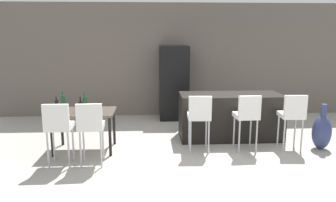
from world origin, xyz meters
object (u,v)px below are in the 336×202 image
at_px(wine_glass_middle, 76,106).
at_px(dining_table, 84,116).
at_px(dining_chair_near, 58,125).
at_px(dining_chair_far, 91,124).
at_px(floor_vase, 322,131).
at_px(bar_chair_right, 293,113).
at_px(wine_bottle_left, 63,102).
at_px(bar_chair_middle, 247,114).
at_px(wine_bottle_inner, 85,102).
at_px(wine_bottle_end, 57,106).
at_px(refrigerator, 174,83).
at_px(kitchen_island, 230,116).
at_px(bar_chair_left, 199,115).
at_px(wine_bottle_near, 81,108).

bearing_deg(wine_glass_middle, dining_table, 45.46).
relative_size(dining_chair_near, dining_chair_far, 1.00).
xyz_separation_m(dining_table, floor_vase, (4.38, -0.17, -0.32)).
height_order(bar_chair_right, dining_chair_far, same).
height_order(dining_chair_far, wine_bottle_left, wine_bottle_left).
bearing_deg(bar_chair_right, bar_chair_middle, -180.00).
bearing_deg(wine_bottle_inner, wine_glass_middle, -104.52).
bearing_deg(wine_bottle_end, dining_table, 5.92).
bearing_deg(bar_chair_right, dining_chair_far, -171.25).
distance_m(wine_bottle_end, refrigerator, 3.24).
bearing_deg(dining_chair_far, dining_table, 108.88).
xyz_separation_m(bar_chair_right, wine_bottle_end, (-4.24, 0.15, 0.15)).
xyz_separation_m(wine_bottle_inner, wine_bottle_end, (-0.44, -0.27, -0.00)).
bearing_deg(dining_table, dining_chair_far, -71.12).
xyz_separation_m(bar_chair_middle, floor_vase, (1.43, 0.03, -0.36)).
xyz_separation_m(dining_chair_near, floor_vase, (4.63, 0.58, -0.36)).
bearing_deg(kitchen_island, dining_chair_near, -156.62).
relative_size(wine_bottle_left, wine_bottle_inner, 1.09).
xyz_separation_m(wine_bottle_left, wine_bottle_inner, (0.39, 0.03, -0.01)).
xyz_separation_m(wine_glass_middle, refrigerator, (1.90, 2.37, 0.06)).
distance_m(bar_chair_middle, bar_chair_right, 0.83).
distance_m(bar_chair_left, wine_bottle_left, 2.52).
height_order(bar_chair_left, wine_bottle_end, bar_chair_left).
xyz_separation_m(kitchen_island, wine_bottle_end, (-3.29, -0.64, 0.39)).
relative_size(dining_chair_far, wine_bottle_left, 3.26).
height_order(bar_chair_left, bar_chair_middle, same).
distance_m(bar_chair_left, dining_table, 2.09).
bearing_deg(dining_table, bar_chair_left, -5.51).
xyz_separation_m(dining_chair_far, wine_bottle_near, (-0.24, 0.45, 0.17)).
relative_size(bar_chair_left, dining_chair_far, 1.00).
bearing_deg(bar_chair_left, kitchen_island, 46.28).
xyz_separation_m(dining_table, wine_bottle_inner, (-0.02, 0.22, 0.20)).
bearing_deg(wine_glass_middle, dining_chair_near, -103.09).
height_order(wine_bottle_left, wine_bottle_end, wine_bottle_left).
bearing_deg(kitchen_island, bar_chair_right, -40.00).
relative_size(bar_chair_middle, refrigerator, 0.57).
xyz_separation_m(dining_chair_near, wine_bottle_near, (0.27, 0.45, 0.17)).
xyz_separation_m(bar_chair_right, wine_bottle_left, (-4.19, 0.39, 0.17)).
relative_size(bar_chair_middle, wine_bottle_end, 3.79).
bearing_deg(floor_vase, dining_chair_near, -172.90).
distance_m(bar_chair_middle, wine_glass_middle, 3.05).
distance_m(bar_chair_middle, floor_vase, 1.48).
bearing_deg(wine_bottle_left, kitchen_island, 7.02).
height_order(bar_chair_right, floor_vase, bar_chair_right).
bearing_deg(wine_bottle_end, floor_vase, -1.42).
height_order(bar_chair_middle, dining_chair_far, same).
height_order(kitchen_island, floor_vase, kitchen_island).
height_order(bar_chair_middle, wine_bottle_inner, bar_chair_middle).
xyz_separation_m(kitchen_island, floor_vase, (1.54, -0.76, -0.12)).
bearing_deg(refrigerator, wine_bottle_near, -124.78).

